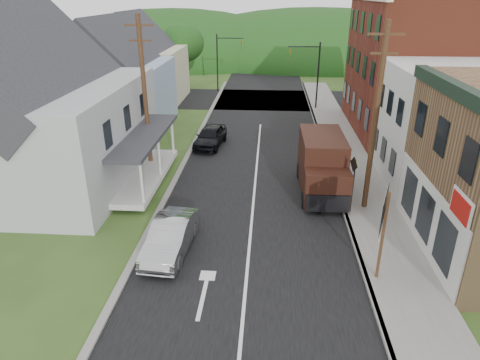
% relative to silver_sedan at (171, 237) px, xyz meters
% --- Properties ---
extents(ground, '(120.00, 120.00, 0.00)m').
position_rel_silver_sedan_xyz_m(ground, '(3.25, 1.00, -0.71)').
color(ground, '#2D4719').
rests_on(ground, ground).
extents(road, '(9.00, 90.00, 0.02)m').
position_rel_silver_sedan_xyz_m(road, '(3.25, 11.00, -0.71)').
color(road, black).
rests_on(road, ground).
extents(cross_road, '(60.00, 9.00, 0.02)m').
position_rel_silver_sedan_xyz_m(cross_road, '(3.25, 28.00, -0.71)').
color(cross_road, black).
rests_on(cross_road, ground).
extents(sidewalk_right, '(2.80, 55.00, 0.15)m').
position_rel_silver_sedan_xyz_m(sidewalk_right, '(9.15, 9.00, -0.63)').
color(sidewalk_right, slate).
rests_on(sidewalk_right, ground).
extents(curb_right, '(0.20, 55.00, 0.15)m').
position_rel_silver_sedan_xyz_m(curb_right, '(7.80, 9.00, -0.63)').
color(curb_right, slate).
rests_on(curb_right, ground).
extents(curb_left, '(0.30, 55.00, 0.12)m').
position_rel_silver_sedan_xyz_m(curb_left, '(-1.40, 9.00, -0.65)').
color(curb_left, slate).
rests_on(curb_left, ground).
extents(storefront_white, '(8.00, 7.00, 6.50)m').
position_rel_silver_sedan_xyz_m(storefront_white, '(14.55, 8.50, 2.54)').
color(storefront_white, silver).
rests_on(storefront_white, ground).
extents(storefront_red, '(8.00, 12.00, 10.00)m').
position_rel_silver_sedan_xyz_m(storefront_red, '(14.55, 18.00, 4.29)').
color(storefront_red, maroon).
rests_on(storefront_red, ground).
extents(house_gray, '(10.20, 12.24, 8.35)m').
position_rel_silver_sedan_xyz_m(house_gray, '(-8.75, 7.00, 3.53)').
color(house_gray, '#A4A7AA').
rests_on(house_gray, ground).
extents(house_blue, '(7.14, 8.16, 7.28)m').
position_rel_silver_sedan_xyz_m(house_blue, '(-7.75, 18.00, 2.98)').
color(house_blue, '#8797B8').
rests_on(house_blue, ground).
extents(house_cream, '(7.14, 8.16, 7.28)m').
position_rel_silver_sedan_xyz_m(house_cream, '(-8.25, 27.00, 2.98)').
color(house_cream, '#BFBB94').
rests_on(house_cream, ground).
extents(utility_pole_right, '(1.60, 0.26, 9.00)m').
position_rel_silver_sedan_xyz_m(utility_pole_right, '(8.85, 4.50, 3.95)').
color(utility_pole_right, '#472D19').
rests_on(utility_pole_right, ground).
extents(utility_pole_left, '(1.60, 0.26, 9.00)m').
position_rel_silver_sedan_xyz_m(utility_pole_left, '(-3.25, 9.00, 3.95)').
color(utility_pole_left, '#472D19').
rests_on(utility_pole_left, ground).
extents(traffic_signal_right, '(2.87, 0.20, 6.00)m').
position_rel_silver_sedan_xyz_m(traffic_signal_right, '(7.56, 24.50, 3.05)').
color(traffic_signal_right, black).
rests_on(traffic_signal_right, ground).
extents(traffic_signal_left, '(2.87, 0.20, 6.00)m').
position_rel_silver_sedan_xyz_m(traffic_signal_left, '(-1.05, 31.50, 3.05)').
color(traffic_signal_left, black).
rests_on(traffic_signal_left, ground).
extents(tree_left_b, '(4.80, 4.80, 6.94)m').
position_rel_silver_sedan_xyz_m(tree_left_b, '(-13.75, 13.00, 4.18)').
color(tree_left_b, '#382616').
rests_on(tree_left_b, ground).
extents(tree_left_c, '(5.80, 5.80, 8.41)m').
position_rel_silver_sedan_xyz_m(tree_left_c, '(-15.75, 21.00, 5.23)').
color(tree_left_c, '#382616').
rests_on(tree_left_c, ground).
extents(tree_left_d, '(4.80, 4.80, 6.94)m').
position_rel_silver_sedan_xyz_m(tree_left_d, '(-5.75, 33.00, 4.18)').
color(tree_left_d, '#382616').
rests_on(tree_left_d, ground).
extents(forested_ridge, '(90.00, 30.00, 16.00)m').
position_rel_silver_sedan_xyz_m(forested_ridge, '(3.25, 56.00, -0.71)').
color(forested_ridge, '#183610').
rests_on(forested_ridge, ground).
extents(silver_sedan, '(1.81, 4.40, 1.42)m').
position_rel_silver_sedan_xyz_m(silver_sedan, '(0.00, 0.00, 0.00)').
color(silver_sedan, '#9FA0A4').
rests_on(silver_sedan, ground).
extents(dark_sedan, '(2.24, 4.41, 1.44)m').
position_rel_silver_sedan_xyz_m(dark_sedan, '(-0.14, 13.43, 0.01)').
color(dark_sedan, black).
rests_on(dark_sedan, ground).
extents(delivery_van, '(2.34, 5.55, 3.09)m').
position_rel_silver_sedan_xyz_m(delivery_van, '(6.85, 6.34, 0.85)').
color(delivery_van, black).
rests_on(delivery_van, ground).
extents(route_sign_cluster, '(0.73, 1.94, 3.55)m').
position_rel_silver_sedan_xyz_m(route_sign_cluster, '(8.14, -1.36, 1.74)').
color(route_sign_cluster, '#472D19').
rests_on(route_sign_cluster, sidewalk_right).
extents(warning_sign, '(0.24, 0.78, 2.90)m').
position_rel_silver_sedan_xyz_m(warning_sign, '(8.03, 3.89, 1.29)').
color(warning_sign, black).
rests_on(warning_sign, sidewalk_right).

